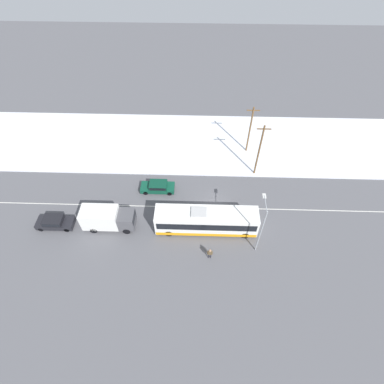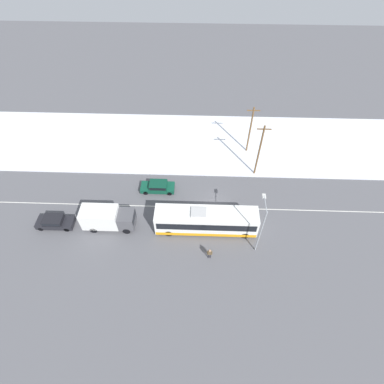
{
  "view_description": "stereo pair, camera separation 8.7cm",
  "coord_description": "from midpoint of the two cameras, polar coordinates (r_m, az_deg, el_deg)",
  "views": [
    {
      "loc": [
        -2.09,
        -23.59,
        31.08
      ],
      "look_at": [
        -2.85,
        1.42,
        1.4
      ],
      "focal_mm": 28.0,
      "sensor_mm": 36.0,
      "label": 1
    },
    {
      "loc": [
        -2.0,
        -23.59,
        31.08
      ],
      "look_at": [
        -2.85,
        1.42,
        1.4
      ],
      "focal_mm": 28.0,
      "sensor_mm": 36.0,
      "label": 2
    }
  ],
  "objects": [
    {
      "name": "ground_plane",
      "position": [
        39.07,
        4.18,
        -3.02
      ],
      "size": [
        120.0,
        120.0,
        0.0
      ],
      "primitive_type": "plane",
      "color": "#56565B"
    },
    {
      "name": "snow_lot",
      "position": [
        47.8,
        3.98,
        9.28
      ],
      "size": [
        80.0,
        14.11,
        0.12
      ],
      "color": "silver",
      "rests_on": "ground_plane"
    },
    {
      "name": "lane_marking_center",
      "position": [
        39.07,
        4.18,
        -3.02
      ],
      "size": [
        60.0,
        0.12,
        0.0
      ],
      "color": "silver",
      "rests_on": "ground_plane"
    },
    {
      "name": "city_bus",
      "position": [
        35.79,
        2.78,
        -5.47
      ],
      "size": [
        12.11,
        2.57,
        3.41
      ],
      "color": "white",
      "rests_on": "ground_plane"
    },
    {
      "name": "box_truck",
      "position": [
        37.41,
        -15.83,
        -4.72
      ],
      "size": [
        6.28,
        2.3,
        3.03
      ],
      "color": "silver",
      "rests_on": "ground_plane"
    },
    {
      "name": "sedan_car",
      "position": [
        40.54,
        -6.44,
        1.06
      ],
      "size": [
        4.52,
        1.8,
        1.4
      ],
      "rotation": [
        0.0,
        0.0,
        3.14
      ],
      "color": "#0F4733",
      "rests_on": "ground_plane"
    },
    {
      "name": "parked_car_near_truck",
      "position": [
        40.36,
        -24.66,
        -5.13
      ],
      "size": [
        4.49,
        1.8,
        1.5
      ],
      "color": "black",
      "rests_on": "ground_plane"
    },
    {
      "name": "pedestrian_at_stop",
      "position": [
        34.24,
        3.45,
        -11.53
      ],
      "size": [
        0.62,
        0.28,
        1.72
      ],
      "color": "#23232D",
      "rests_on": "ground_plane"
    },
    {
      "name": "streetlamp",
      "position": [
        32.71,
        13.2,
        -5.89
      ],
      "size": [
        0.36,
        2.54,
        7.45
      ],
      "color": "#9EA3A8",
      "rests_on": "ground_plane"
    },
    {
      "name": "utility_pole_roadside",
      "position": [
        40.9,
        12.76,
        7.71
      ],
      "size": [
        1.8,
        0.24,
        8.41
      ],
      "color": "brown",
      "rests_on": "ground_plane"
    },
    {
      "name": "utility_pole_snowlot",
      "position": [
        44.6,
        11.07,
        11.6
      ],
      "size": [
        1.8,
        0.24,
        7.78
      ],
      "color": "brown",
      "rests_on": "ground_plane"
    }
  ]
}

